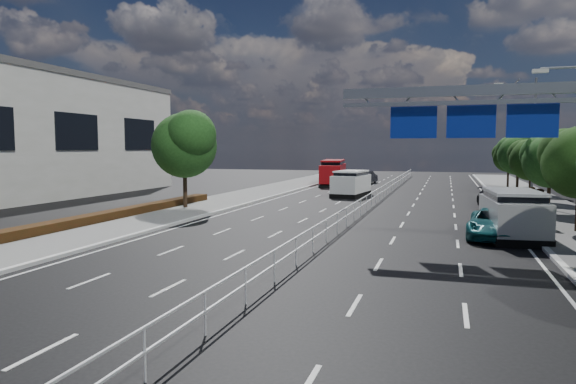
% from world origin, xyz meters
% --- Properties ---
extents(ground, '(160.00, 160.00, 0.00)m').
position_xyz_m(ground, '(0.00, 0.00, 0.00)').
color(ground, black).
rests_on(ground, ground).
extents(kerb_near, '(0.25, 140.00, 0.15)m').
position_xyz_m(kerb_near, '(-9.00, 0.00, 0.07)').
color(kerb_near, silver).
rests_on(kerb_near, ground).
extents(median_fence, '(0.05, 85.00, 1.02)m').
position_xyz_m(median_fence, '(0.00, 22.50, 0.53)').
color(median_fence, silver).
rests_on(median_fence, ground).
extents(hedge_near, '(1.00, 36.00, 0.44)m').
position_xyz_m(hedge_near, '(-13.30, 5.00, 0.36)').
color(hedge_near, black).
rests_on(hedge_near, sidewalk_near).
extents(overhead_gantry, '(10.24, 0.38, 7.45)m').
position_xyz_m(overhead_gantry, '(6.74, 10.05, 5.61)').
color(overhead_gantry, gray).
rests_on(overhead_gantry, ground).
extents(streetlight_far, '(2.78, 2.40, 9.00)m').
position_xyz_m(streetlight_far, '(10.50, 26.00, 5.21)').
color(streetlight_far, gray).
rests_on(streetlight_far, ground).
extents(near_tree_back, '(4.84, 4.51, 6.69)m').
position_xyz_m(near_tree_back, '(-11.94, 17.97, 4.61)').
color(near_tree_back, black).
rests_on(near_tree_back, ground).
extents(far_tree_e, '(3.63, 3.38, 5.13)m').
position_xyz_m(far_tree_e, '(11.25, 21.98, 3.56)').
color(far_tree_e, black).
rests_on(far_tree_e, ground).
extents(far_tree_f, '(3.52, 3.28, 5.02)m').
position_xyz_m(far_tree_f, '(11.24, 29.48, 3.49)').
color(far_tree_f, black).
rests_on(far_tree_f, ground).
extents(far_tree_g, '(3.96, 3.69, 5.45)m').
position_xyz_m(far_tree_g, '(11.25, 36.98, 3.75)').
color(far_tree_g, black).
rests_on(far_tree_g, ground).
extents(far_tree_h, '(3.41, 3.18, 4.91)m').
position_xyz_m(far_tree_h, '(11.24, 44.48, 3.42)').
color(far_tree_h, black).
rests_on(far_tree_h, ground).
extents(white_minivan, '(2.83, 5.38, 2.24)m').
position_xyz_m(white_minivan, '(-2.81, 30.64, 1.10)').
color(white_minivan, black).
rests_on(white_minivan, ground).
extents(red_bus, '(3.42, 9.73, 2.84)m').
position_xyz_m(red_bus, '(-7.17, 43.55, 1.48)').
color(red_bus, black).
rests_on(red_bus, ground).
extents(near_car_silver, '(2.23, 4.38, 1.43)m').
position_xyz_m(near_car_silver, '(-3.32, 34.42, 0.71)').
color(near_car_silver, '#ACAEB4').
rests_on(near_car_silver, ground).
extents(near_car_dark, '(2.19, 4.73, 1.50)m').
position_xyz_m(near_car_dark, '(-3.98, 47.24, 0.75)').
color(near_car_dark, black).
rests_on(near_car_dark, ground).
extents(silver_minivan, '(2.73, 5.55, 2.23)m').
position_xyz_m(silver_minivan, '(8.04, 12.26, 1.10)').
color(silver_minivan, black).
rests_on(silver_minivan, ground).
extents(parked_car_teal, '(2.77, 5.15, 1.37)m').
position_xyz_m(parked_car_teal, '(7.24, 12.00, 0.69)').
color(parked_car_teal, '#165E63').
rests_on(parked_car_teal, ground).
extents(parked_car_dark, '(2.28, 4.70, 1.32)m').
position_xyz_m(parked_car_dark, '(8.30, 25.28, 0.66)').
color(parked_car_dark, black).
rests_on(parked_car_dark, ground).
extents(pedestrian_a, '(0.74, 0.53, 1.89)m').
position_xyz_m(pedestrian_a, '(9.60, 17.79, 1.09)').
color(pedestrian_a, gray).
rests_on(pedestrian_a, sidewalk_far).
extents(pedestrian_b, '(1.13, 0.98, 1.97)m').
position_xyz_m(pedestrian_b, '(9.60, 15.43, 1.12)').
color(pedestrian_b, gray).
rests_on(pedestrian_b, sidewalk_far).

